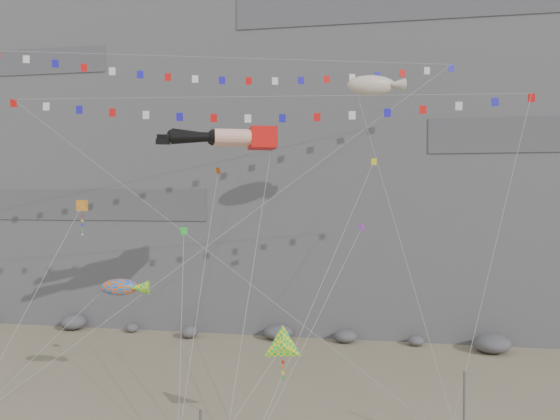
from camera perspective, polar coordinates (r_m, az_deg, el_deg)
name	(u,v)px	position (r m, az deg, el deg)	size (l,w,h in m)	color
ground	(226,414)	(34.43, -5.62, -20.44)	(120.00, 120.00, 0.00)	gray
cliff	(301,91)	(64.48, 2.25, 12.35)	(80.00, 28.00, 50.00)	slate
talus_boulders	(278,333)	(50.04, -0.19, -12.68)	(60.00, 3.00, 1.20)	#5E5E63
anchor_pole_right	(464,412)	(30.44, 18.67, -19.39)	(0.12, 0.12, 4.10)	slate
legs_kite	(230,138)	(38.17, -5.26, 7.51)	(8.38, 15.91, 22.15)	red
flag_banner_upper	(235,58)	(41.99, -4.72, 15.52)	(32.07, 18.43, 29.24)	red
flag_banner_lower	(265,97)	(37.49, -1.55, 11.74)	(34.79, 8.84, 23.49)	red
harlequin_kite	(82,207)	(40.22, -20.03, 0.35)	(3.52, 8.66, 14.67)	red
fish_windsock	(119,287)	(35.45, -16.44, -7.76)	(9.12, 4.97, 10.88)	#E7570B
delta_kite	(283,347)	(28.34, 0.27, -14.10)	(4.63, 3.81, 7.22)	#FFEB0D
blimp_windsock	(372,86)	(41.28, 9.56, 12.67)	(7.09, 12.41, 24.08)	beige
small_kite_a	(217,176)	(39.88, -6.56, 3.58)	(2.70, 14.97, 20.65)	orange
small_kite_b	(360,231)	(36.30, 8.40, -2.15)	(5.70, 11.61, 16.22)	purple
small_kite_c	(184,235)	(33.11, -10.02, -2.58)	(2.58, 7.06, 12.66)	green
small_kite_d	(371,168)	(39.22, 9.51, 4.36)	(6.46, 16.64, 22.90)	yellow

